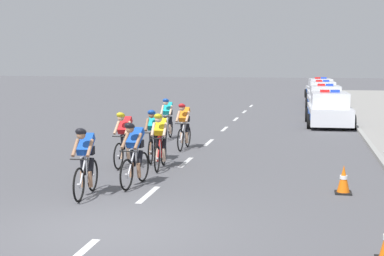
% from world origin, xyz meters
% --- Properties ---
extents(ground_plane, '(160.00, 160.00, 0.00)m').
position_xyz_m(ground_plane, '(0.00, 0.00, 0.00)').
color(ground_plane, '#56565B').
extents(kerb_edge, '(0.16, 60.00, 0.13)m').
position_xyz_m(kerb_edge, '(5.51, 14.00, 0.07)').
color(kerb_edge, '#9E9E99').
rests_on(kerb_edge, ground).
extents(lane_markings_centre, '(0.14, 29.60, 0.01)m').
position_xyz_m(lane_markings_centre, '(0.00, 12.60, 0.00)').
color(lane_markings_centre, white).
rests_on(lane_markings_centre, ground).
extents(cyclist_lead, '(0.44, 1.72, 1.56)m').
position_xyz_m(cyclist_lead, '(-1.28, 2.18, 0.79)').
color(cyclist_lead, black).
rests_on(cyclist_lead, ground).
extents(cyclist_second, '(0.45, 1.72, 1.56)m').
position_xyz_m(cyclist_second, '(-0.54, 3.37, 0.79)').
color(cyclist_second, black).
rests_on(cyclist_second, ground).
extents(cyclist_third, '(0.44, 1.72, 1.56)m').
position_xyz_m(cyclist_third, '(-0.48, 5.54, 0.79)').
color(cyclist_third, black).
rests_on(cyclist_third, ground).
extents(cyclist_fourth, '(0.42, 1.72, 1.56)m').
position_xyz_m(cyclist_fourth, '(-1.54, 5.70, 0.79)').
color(cyclist_fourth, black).
rests_on(cyclist_fourth, ground).
extents(cyclist_fifth, '(0.44, 1.72, 1.56)m').
position_xyz_m(cyclist_fifth, '(-0.95, 6.59, 0.79)').
color(cyclist_fifth, black).
rests_on(cyclist_fifth, ground).
extents(cyclist_sixth, '(0.42, 1.72, 1.56)m').
position_xyz_m(cyclist_sixth, '(-0.56, 8.99, 0.79)').
color(cyclist_sixth, black).
rests_on(cyclist_sixth, ground).
extents(cyclist_seventh, '(0.42, 1.72, 1.56)m').
position_xyz_m(cyclist_seventh, '(-1.64, 11.13, 0.79)').
color(cyclist_seventh, black).
rests_on(cyclist_seventh, ground).
extents(police_car_nearest, '(2.10, 4.45, 1.59)m').
position_xyz_m(police_car_nearest, '(4.38, 16.74, 0.68)').
color(police_car_nearest, silver).
rests_on(police_car_nearest, ground).
extents(police_car_second, '(2.11, 4.45, 1.59)m').
position_xyz_m(police_car_second, '(4.38, 22.86, 0.68)').
color(police_car_second, silver).
rests_on(police_car_second, ground).
extents(police_car_third, '(2.09, 4.45, 1.59)m').
position_xyz_m(police_car_third, '(4.38, 28.47, 0.68)').
color(police_car_third, silver).
rests_on(police_car_third, ground).
extents(police_car_furthest, '(2.27, 4.53, 1.59)m').
position_xyz_m(police_car_furthest, '(4.38, 33.87, 0.68)').
color(police_car_furthest, silver).
rests_on(police_car_furthest, ground).
extents(traffic_cone_near, '(0.36, 0.36, 0.64)m').
position_xyz_m(traffic_cone_near, '(4.20, 3.53, 0.31)').
color(traffic_cone_near, black).
rests_on(traffic_cone_near, ground).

